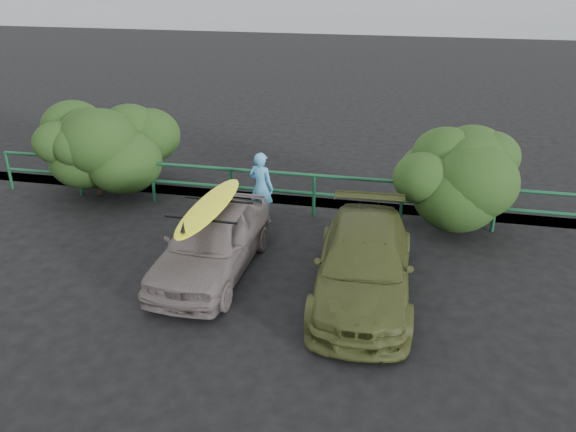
% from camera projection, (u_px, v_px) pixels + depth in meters
% --- Properties ---
extents(ground, '(80.00, 80.00, 0.00)m').
position_uv_depth(ground, '(198.00, 337.00, 8.92)').
color(ground, black).
extents(ocean, '(200.00, 200.00, 0.00)m').
position_uv_depth(ocean, '(389.00, 14.00, 62.25)').
color(ocean, slate).
rests_on(ocean, ground).
extents(guardrail, '(14.00, 0.08, 1.04)m').
position_uv_depth(guardrail, '(272.00, 192.00, 13.15)').
color(guardrail, '#154C2D').
rests_on(guardrail, ground).
extents(shrub_left, '(3.20, 2.40, 2.02)m').
position_uv_depth(shrub_left, '(92.00, 153.00, 14.22)').
color(shrub_left, '#244218').
rests_on(shrub_left, ground).
extents(shrub_right, '(3.20, 2.40, 2.32)m').
position_uv_depth(shrub_right, '(497.00, 174.00, 12.37)').
color(shrub_right, '#244218').
rests_on(shrub_right, ground).
extents(sedan, '(1.61, 3.77, 1.27)m').
position_uv_depth(sedan, '(212.00, 241.00, 10.58)').
color(sedan, '#6A5F5E').
rests_on(sedan, ground).
extents(olive_vehicle, '(1.84, 4.20, 1.20)m').
position_uv_depth(olive_vehicle, '(364.00, 264.00, 9.84)').
color(olive_vehicle, '#424920').
rests_on(olive_vehicle, ground).
extents(man, '(0.69, 0.55, 1.64)m').
position_uv_depth(man, '(261.00, 188.00, 12.57)').
color(man, '#459BD0').
rests_on(man, ground).
extents(roof_rack, '(1.39, 1.00, 0.05)m').
position_uv_depth(roof_rack, '(210.00, 209.00, 10.30)').
color(roof_rack, black).
rests_on(roof_rack, sedan).
extents(surfboard, '(0.68, 2.89, 0.09)m').
position_uv_depth(surfboard, '(210.00, 206.00, 10.27)').
color(surfboard, '#EDF319').
rests_on(surfboard, roof_rack).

